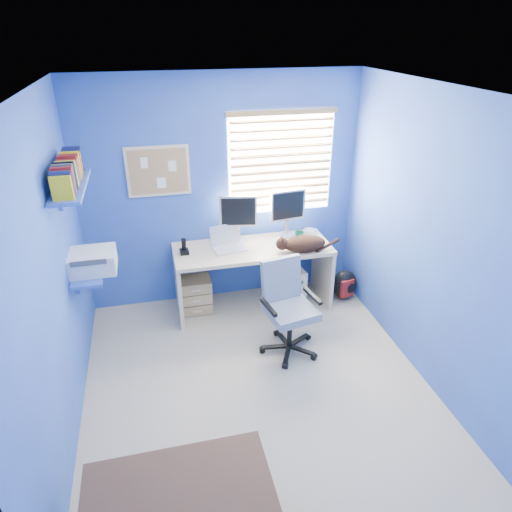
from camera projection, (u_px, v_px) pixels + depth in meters
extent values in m
cube|color=#BBAB8D|center=(257.00, 383.00, 4.11)|extent=(3.00, 3.20, 0.00)
cube|color=white|center=(257.00, 91.00, 2.97)|extent=(3.00, 3.20, 0.00)
cube|color=#344AA3|center=(222.00, 194.00, 4.92)|extent=(3.00, 0.01, 2.50)
cube|color=#344AA3|center=(336.00, 415.00, 2.15)|extent=(3.00, 0.01, 2.50)
cube|color=#344AA3|center=(51.00, 284.00, 3.23)|extent=(0.01, 3.20, 2.50)
cube|color=#344AA3|center=(429.00, 242.00, 3.85)|extent=(0.01, 3.20, 2.50)
cube|color=beige|center=(253.00, 277.00, 5.08)|extent=(1.69, 0.65, 0.74)
cube|color=silver|center=(229.00, 240.00, 4.82)|extent=(0.37, 0.31, 0.22)
cube|color=silver|center=(238.00, 219.00, 4.90)|extent=(0.42, 0.20, 0.54)
cube|color=silver|center=(287.00, 213.00, 5.06)|extent=(0.41, 0.17, 0.54)
cube|color=black|center=(184.00, 246.00, 4.74)|extent=(0.09, 0.11, 0.17)
imported|color=#16684C|center=(299.00, 236.00, 5.04)|extent=(0.10, 0.09, 0.10)
cylinder|color=silver|center=(309.00, 232.00, 5.18)|extent=(0.13, 0.13, 0.07)
ellipsoid|color=black|center=(304.00, 244.00, 4.80)|extent=(0.48, 0.28, 0.16)
cube|color=beige|center=(291.00, 283.00, 5.24)|extent=(0.23, 0.46, 0.45)
cube|color=tan|center=(195.00, 294.00, 5.07)|extent=(0.35, 0.28, 0.41)
cube|color=yellow|center=(284.00, 302.00, 5.09)|extent=(0.03, 0.17, 0.24)
ellipsoid|color=black|center=(344.00, 284.00, 5.31)|extent=(0.35, 0.30, 0.36)
cylinder|color=black|center=(289.00, 348.00, 4.51)|extent=(0.63, 0.63, 0.06)
cylinder|color=black|center=(290.00, 330.00, 4.41)|extent=(0.06, 0.06, 0.37)
cube|color=gray|center=(291.00, 311.00, 4.31)|extent=(0.51, 0.51, 0.08)
cube|color=gray|center=(281.00, 278.00, 4.37)|extent=(0.40, 0.13, 0.42)
cube|color=white|center=(281.00, 163.00, 4.91)|extent=(1.15, 0.01, 1.10)
cube|color=#B78344|center=(282.00, 164.00, 4.88)|extent=(1.10, 0.03, 1.00)
cube|color=beige|center=(158.00, 171.00, 4.63)|extent=(0.64, 0.02, 0.52)
cube|color=tan|center=(158.00, 171.00, 4.63)|extent=(0.58, 0.01, 0.46)
cube|color=#3A5AC1|center=(89.00, 272.00, 4.06)|extent=(0.26, 0.55, 0.03)
cube|color=silver|center=(91.00, 261.00, 4.02)|extent=(0.42, 0.34, 0.18)
cube|color=#3A5AC1|center=(71.00, 186.00, 3.69)|extent=(0.24, 0.90, 0.03)
cube|color=navy|center=(66.00, 171.00, 3.63)|extent=(0.15, 0.80, 0.22)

